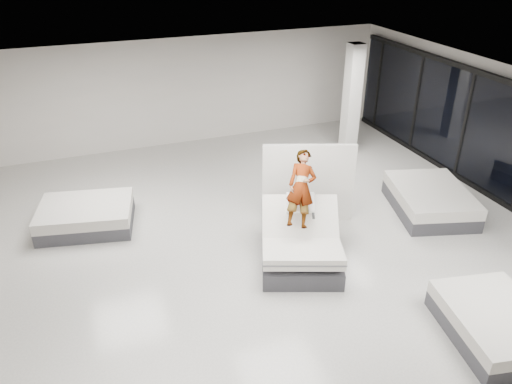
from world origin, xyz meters
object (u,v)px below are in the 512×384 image
at_px(person, 301,199).
at_px(divider_panel, 308,183).
at_px(flat_bed_left_far, 86,216).
at_px(column, 352,100).
at_px(flat_bed_right_near, 495,324).
at_px(hero_bed, 300,245).
at_px(flat_bed_right_far, 430,200).
at_px(remote, 313,216).

relative_size(person, divider_panel, 0.77).
bearing_deg(flat_bed_left_far, column, 12.35).
height_order(flat_bed_left_far, column, column).
distance_m(person, flat_bed_right_near, 3.99).
distance_m(hero_bed, flat_bed_right_far, 3.80).
bearing_deg(remote, flat_bed_right_far, 34.27).
relative_size(hero_bed, person, 1.55).
xyz_separation_m(person, remote, (0.08, -0.41, -0.17)).
xyz_separation_m(hero_bed, remote, (0.20, -0.10, 0.69)).
distance_m(remote, column, 5.84).
bearing_deg(flat_bed_right_far, person, -173.02).
height_order(flat_bed_right_near, column, column).
xyz_separation_m(hero_bed, flat_bed_right_near, (2.07, -3.03, -0.12)).
distance_m(person, column, 5.56).
relative_size(person, flat_bed_left_far, 0.69).
bearing_deg(flat_bed_right_near, remote, 122.53).
bearing_deg(flat_bed_left_far, flat_bed_right_far, -15.63).
height_order(hero_bed, divider_panel, divider_panel).
height_order(person, remote, person).
relative_size(remote, flat_bed_left_far, 0.06).
xyz_separation_m(hero_bed, flat_bed_left_far, (-3.91, 2.89, -0.11)).
xyz_separation_m(flat_bed_right_far, column, (-0.02, 3.80, 1.30)).
bearing_deg(flat_bed_left_far, flat_bed_right_near, -44.70).
bearing_deg(flat_bed_left_far, hero_bed, -36.44).
bearing_deg(remote, person, 122.15).
relative_size(hero_bed, flat_bed_right_near, 1.13).
xyz_separation_m(remote, flat_bed_left_far, (-4.11, 2.98, -0.80)).
xyz_separation_m(divider_panel, flat_bed_right_far, (2.88, -0.69, -0.63)).
height_order(hero_bed, person, person).
bearing_deg(flat_bed_right_near, flat_bed_left_far, 135.30).
height_order(hero_bed, remote, hero_bed).
bearing_deg(hero_bed, flat_bed_right_far, 11.41).
xyz_separation_m(hero_bed, column, (3.69, 4.55, 1.22)).
bearing_deg(flat_bed_left_far, remote, -35.97).
height_order(flat_bed_right_near, flat_bed_left_far, flat_bed_left_far).
bearing_deg(flat_bed_right_near, flat_bed_right_far, 66.46).
height_order(hero_bed, flat_bed_left_far, hero_bed).
bearing_deg(flat_bed_right_far, column, 90.37).
xyz_separation_m(flat_bed_right_far, flat_bed_left_far, (-7.63, 2.13, -0.02)).
bearing_deg(flat_bed_right_near, hero_bed, 124.35).
distance_m(hero_bed, person, 0.92).
distance_m(hero_bed, column, 5.99).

